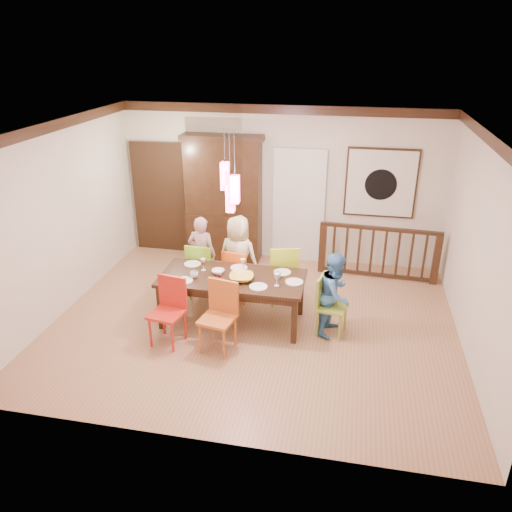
% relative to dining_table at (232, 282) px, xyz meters
% --- Properties ---
extents(floor, '(6.00, 6.00, 0.00)m').
position_rel_dining_table_xyz_m(floor, '(0.32, 0.03, -0.67)').
color(floor, '#9F6D4D').
rests_on(floor, ground).
extents(ceiling, '(6.00, 6.00, 0.00)m').
position_rel_dining_table_xyz_m(ceiling, '(0.32, 0.03, 2.23)').
color(ceiling, white).
rests_on(ceiling, wall_back).
extents(wall_back, '(6.00, 0.00, 6.00)m').
position_rel_dining_table_xyz_m(wall_back, '(0.32, 2.53, 0.78)').
color(wall_back, beige).
rests_on(wall_back, floor).
extents(wall_left, '(0.00, 5.00, 5.00)m').
position_rel_dining_table_xyz_m(wall_left, '(-2.68, 0.03, 0.78)').
color(wall_left, beige).
rests_on(wall_left, floor).
extents(wall_right, '(0.00, 5.00, 5.00)m').
position_rel_dining_table_xyz_m(wall_right, '(3.32, 0.03, 0.78)').
color(wall_right, beige).
rests_on(wall_right, floor).
extents(crown_molding, '(6.00, 5.00, 0.16)m').
position_rel_dining_table_xyz_m(crown_molding, '(0.32, 0.03, 2.15)').
color(crown_molding, black).
rests_on(crown_molding, wall_back).
extents(panel_door, '(1.04, 0.07, 2.24)m').
position_rel_dining_table_xyz_m(panel_door, '(-2.08, 2.48, 0.38)').
color(panel_door, black).
rests_on(panel_door, wall_back).
extents(white_doorway, '(0.97, 0.05, 2.22)m').
position_rel_dining_table_xyz_m(white_doorway, '(0.67, 2.50, 0.38)').
color(white_doorway, silver).
rests_on(white_doorway, wall_back).
extents(painting, '(1.25, 0.06, 1.25)m').
position_rel_dining_table_xyz_m(painting, '(2.12, 2.50, 0.93)').
color(painting, black).
rests_on(painting, wall_back).
extents(pendant_cluster, '(0.27, 0.21, 1.14)m').
position_rel_dining_table_xyz_m(pendant_cluster, '(0.00, -0.00, 1.44)').
color(pendant_cluster, '#FF4C87').
rests_on(pendant_cluster, ceiling).
extents(dining_table, '(2.13, 0.97, 0.75)m').
position_rel_dining_table_xyz_m(dining_table, '(0.00, 0.00, 0.00)').
color(dining_table, black).
rests_on(dining_table, floor).
extents(chair_far_left, '(0.46, 0.46, 0.95)m').
position_rel_dining_table_xyz_m(chair_far_left, '(-0.68, 0.72, -0.12)').
color(chair_far_left, '#84D229').
rests_on(chair_far_left, floor).
extents(chair_far_mid, '(0.46, 0.46, 0.90)m').
position_rel_dining_table_xyz_m(chair_far_mid, '(-0.07, 0.70, -0.15)').
color(chair_far_mid, '#E65A14').
rests_on(chair_far_mid, floor).
extents(chair_far_right, '(0.56, 0.56, 1.01)m').
position_rel_dining_table_xyz_m(chair_far_right, '(0.64, 0.78, -0.09)').
color(chair_far_right, '#B0CF24').
rests_on(chair_far_right, floor).
extents(chair_near_left, '(0.51, 0.51, 0.96)m').
position_rel_dining_table_xyz_m(chair_near_left, '(-0.75, -0.75, -0.12)').
color(chair_near_left, red).
rests_on(chair_near_left, floor).
extents(chair_near_mid, '(0.52, 0.52, 0.98)m').
position_rel_dining_table_xyz_m(chair_near_mid, '(-0.02, -0.77, -0.10)').
color(chair_near_mid, '#BF5E23').
rests_on(chair_near_mid, floor).
extents(chair_end_right, '(0.48, 0.48, 0.90)m').
position_rel_dining_table_xyz_m(chair_end_right, '(1.49, -0.05, -0.15)').
color(chair_end_right, olive).
rests_on(chair_end_right, floor).
extents(china_hutch, '(1.50, 0.46, 2.38)m').
position_rel_dining_table_xyz_m(china_hutch, '(-0.73, 2.33, 0.52)').
color(china_hutch, black).
rests_on(china_hutch, floor).
extents(balustrade, '(2.10, 0.21, 0.96)m').
position_rel_dining_table_xyz_m(balustrade, '(2.17, 1.98, -0.17)').
color(balustrade, black).
rests_on(balustrade, floor).
extents(person_far_left, '(0.51, 0.36, 1.32)m').
position_rel_dining_table_xyz_m(person_far_left, '(-0.74, 0.90, -0.01)').
color(person_far_left, '#DCA7B4').
rests_on(person_far_left, floor).
extents(person_far_mid, '(0.76, 0.58, 1.40)m').
position_rel_dining_table_xyz_m(person_far_mid, '(-0.10, 0.81, 0.03)').
color(person_far_mid, beige).
rests_on(person_far_mid, floor).
extents(person_end_right, '(0.64, 0.72, 1.24)m').
position_rel_dining_table_xyz_m(person_end_right, '(1.52, 0.01, -0.05)').
color(person_end_right, '#437FBC').
rests_on(person_end_right, floor).
extents(serving_bowl, '(0.40, 0.40, 0.09)m').
position_rel_dining_table_xyz_m(serving_bowl, '(0.16, -0.08, 0.13)').
color(serving_bowl, gold).
rests_on(serving_bowl, dining_table).
extents(small_bowl, '(0.21, 0.21, 0.06)m').
position_rel_dining_table_xyz_m(small_bowl, '(-0.23, 0.07, 0.11)').
color(small_bowl, white).
rests_on(small_bowl, dining_table).
extents(cup_left, '(0.16, 0.16, 0.10)m').
position_rel_dining_table_xyz_m(cup_left, '(-0.54, -0.13, 0.13)').
color(cup_left, silver).
rests_on(cup_left, dining_table).
extents(cup_right, '(0.12, 0.12, 0.10)m').
position_rel_dining_table_xyz_m(cup_right, '(0.67, 0.07, 0.13)').
color(cup_right, silver).
rests_on(cup_right, dining_table).
extents(plate_far_left, '(0.26, 0.26, 0.01)m').
position_rel_dining_table_xyz_m(plate_far_left, '(-0.71, 0.30, 0.09)').
color(plate_far_left, white).
rests_on(plate_far_left, dining_table).
extents(plate_far_mid, '(0.26, 0.26, 0.01)m').
position_rel_dining_table_xyz_m(plate_far_mid, '(0.03, 0.30, 0.09)').
color(plate_far_mid, white).
rests_on(plate_far_mid, dining_table).
extents(plate_far_right, '(0.26, 0.26, 0.01)m').
position_rel_dining_table_xyz_m(plate_far_right, '(0.71, 0.28, 0.09)').
color(plate_far_right, white).
rests_on(plate_far_right, dining_table).
extents(plate_near_left, '(0.26, 0.26, 0.01)m').
position_rel_dining_table_xyz_m(plate_near_left, '(-0.65, -0.27, 0.09)').
color(plate_near_left, white).
rests_on(plate_near_left, dining_table).
extents(plate_near_mid, '(0.26, 0.26, 0.01)m').
position_rel_dining_table_xyz_m(plate_near_mid, '(0.44, -0.25, 0.09)').
color(plate_near_mid, white).
rests_on(plate_near_mid, dining_table).
extents(plate_end_right, '(0.26, 0.26, 0.01)m').
position_rel_dining_table_xyz_m(plate_end_right, '(0.92, -0.01, 0.09)').
color(plate_end_right, white).
rests_on(plate_end_right, dining_table).
extents(wine_glass_a, '(0.08, 0.08, 0.19)m').
position_rel_dining_table_xyz_m(wine_glass_a, '(-0.48, 0.13, 0.18)').
color(wine_glass_a, '#590C19').
rests_on(wine_glass_a, dining_table).
extents(wine_glass_b, '(0.08, 0.08, 0.19)m').
position_rel_dining_table_xyz_m(wine_glass_b, '(0.11, 0.24, 0.18)').
color(wine_glass_b, silver).
rests_on(wine_glass_b, dining_table).
extents(wine_glass_c, '(0.08, 0.08, 0.19)m').
position_rel_dining_table_xyz_m(wine_glass_c, '(-0.12, -0.25, 0.18)').
color(wine_glass_c, '#590C19').
rests_on(wine_glass_c, dining_table).
extents(wine_glass_d, '(0.08, 0.08, 0.19)m').
position_rel_dining_table_xyz_m(wine_glass_d, '(0.69, -0.16, 0.18)').
color(wine_glass_d, silver).
rests_on(wine_glass_d, dining_table).
extents(napkin, '(0.18, 0.14, 0.01)m').
position_rel_dining_table_xyz_m(napkin, '(-0.00, -0.39, 0.09)').
color(napkin, '#D83359').
rests_on(napkin, dining_table).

